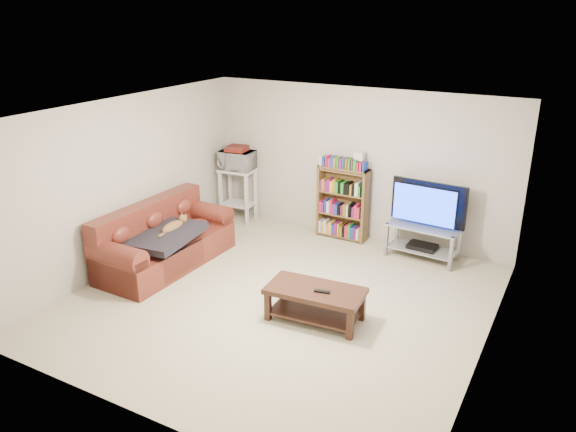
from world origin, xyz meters
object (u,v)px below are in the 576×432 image
Objects in this scene: coffee_table at (315,298)px; bookshelf at (343,202)px; tv_stand at (423,236)px; sofa at (162,243)px.

bookshelf is at bearing 102.13° from coffee_table.
tv_stand is at bearing 70.72° from coffee_table.
coffee_table is at bearing -72.41° from bookshelf.
bookshelf is (-0.75, 2.51, 0.32)m from coffee_table.
sofa is 2.66m from coffee_table.
sofa is 2.89m from bookshelf.
coffee_table is at bearing -6.24° from sofa.
coffee_table is 2.64m from bookshelf.
sofa reaches higher than coffee_table.
bookshelf reaches higher than tv_stand.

